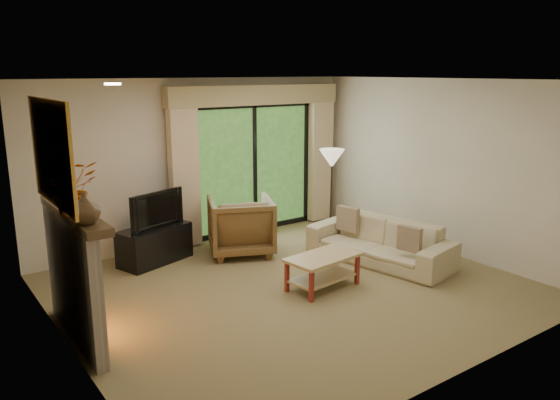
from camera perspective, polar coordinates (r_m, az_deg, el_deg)
floor at (r=7.06m, az=1.43°, el=-9.18°), size 5.50×5.50×0.00m
ceiling at (r=6.52m, az=1.57°, el=12.43°), size 5.50×5.50×0.00m
wall_back at (r=8.76m, az=-8.42°, el=3.99°), size 5.00×0.00×5.00m
wall_front at (r=4.97m, az=19.15°, el=-3.85°), size 5.00×0.00×5.00m
wall_left at (r=5.52m, az=-21.99°, el=-2.42°), size 0.00×5.00×5.00m
wall_right at (r=8.58m, az=16.36°, el=3.40°), size 0.00×5.00×5.00m
fireplace at (r=5.91m, az=-20.81°, el=-7.55°), size 0.24×1.70×1.37m
mirror at (r=5.59m, az=-22.72°, el=4.54°), size 0.07×1.45×1.02m
sliding_door at (r=9.24m, az=-2.71°, el=3.35°), size 2.26×0.10×2.16m
curtain_left at (r=8.48m, az=-10.00°, el=2.94°), size 0.45×0.18×2.35m
curtain_right at (r=9.93m, az=4.21°, el=4.61°), size 0.45×0.18×2.35m
cornice at (r=9.03m, az=-2.48°, el=10.91°), size 3.20×0.24×0.32m
media_console at (r=8.09m, az=-12.95°, el=-4.56°), size 1.15×0.78×0.53m
tv at (r=7.95m, az=-13.14°, el=-0.93°), size 0.91×0.40×0.53m
armchair at (r=8.23m, az=-4.12°, el=-2.69°), size 1.23×1.24×0.87m
sofa at (r=8.01m, az=10.37°, el=-4.27°), size 1.21×2.22×0.61m
pillow_near at (r=7.51m, az=13.38°, el=-3.98°), size 0.15×0.35×0.34m
pillow_far at (r=8.32m, az=7.11°, el=-1.97°), size 0.17×0.38×0.37m
coffee_table at (r=7.01m, az=4.48°, el=-7.49°), size 1.01×0.63×0.43m
floor_lamp at (r=8.81m, az=5.35°, el=0.47°), size 0.49×0.49×1.50m
vase at (r=5.16m, az=-19.74°, el=-0.81°), size 0.31×0.31×0.29m
branches at (r=5.48m, az=-20.91°, el=1.12°), size 0.55×0.51×0.51m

